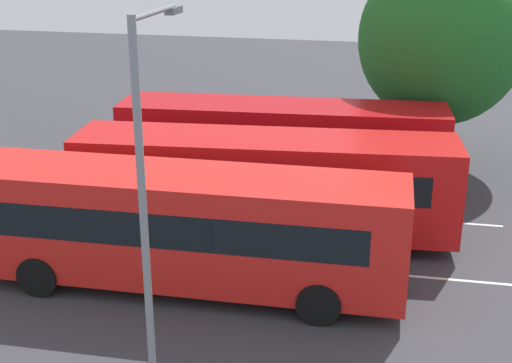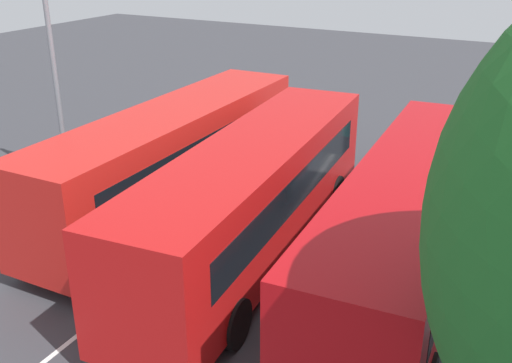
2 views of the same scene
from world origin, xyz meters
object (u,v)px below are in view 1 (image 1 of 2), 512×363
at_px(pedestrian, 35,169).
at_px(depot_tree, 442,39).
at_px(bus_center_left, 264,183).
at_px(bus_far_left, 281,144).
at_px(street_lamp, 146,182).
at_px(bus_center_right, 183,226).

xyz_separation_m(pedestrian, depot_tree, (-13.58, -6.68, 3.89)).
xyz_separation_m(bus_center_left, depot_tree, (-5.19, -8.14, 3.19)).
height_order(bus_far_left, street_lamp, street_lamp).
relative_size(bus_far_left, bus_center_left, 1.00).
bearing_deg(street_lamp, bus_center_right, 10.00).
relative_size(pedestrian, depot_tree, 0.22).
height_order(bus_center_left, street_lamp, street_lamp).
relative_size(bus_center_right, pedestrian, 6.32).
bearing_deg(bus_far_left, bus_center_left, 88.70).
xyz_separation_m(pedestrian, street_lamp, (-7.53, 8.77, 3.33)).
bearing_deg(street_lamp, pedestrian, 42.45).
bearing_deg(pedestrian, bus_far_left, 47.95).
bearing_deg(street_lamp, depot_tree, -19.58).
xyz_separation_m(bus_center_left, pedestrian, (8.39, -1.46, -0.70)).
xyz_separation_m(bus_center_right, depot_tree, (-6.59, -11.69, 3.19)).
relative_size(bus_far_left, street_lamp, 1.51).
relative_size(bus_center_right, depot_tree, 1.38).
distance_m(bus_far_left, street_lamp, 11.59).
bearing_deg(street_lamp, bus_far_left, -1.67).
distance_m(bus_center_left, bus_center_right, 3.81).
bearing_deg(depot_tree, bus_center_right, 60.58).
relative_size(bus_far_left, bus_center_right, 1.01).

